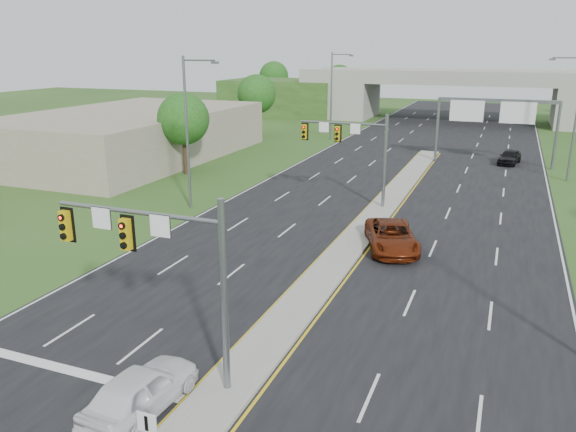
% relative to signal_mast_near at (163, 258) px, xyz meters
% --- Properties ---
extents(ground, '(240.00, 240.00, 0.00)m').
position_rel_signal_mast_near_xyz_m(ground, '(2.26, 0.07, -4.73)').
color(ground, '#284C1B').
rests_on(ground, ground).
extents(road, '(24.00, 160.00, 0.02)m').
position_rel_signal_mast_near_xyz_m(road, '(2.26, 35.07, -4.72)').
color(road, black).
rests_on(road, ground).
extents(median, '(2.00, 54.00, 0.16)m').
position_rel_signal_mast_near_xyz_m(median, '(2.26, 23.07, -4.63)').
color(median, gray).
rests_on(median, road).
extents(lane_markings, '(23.72, 160.00, 0.01)m').
position_rel_signal_mast_near_xyz_m(lane_markings, '(1.66, 28.99, -4.70)').
color(lane_markings, gold).
rests_on(lane_markings, road).
extents(signal_mast_near, '(6.62, 0.60, 7.00)m').
position_rel_signal_mast_near_xyz_m(signal_mast_near, '(0.00, 0.00, 0.00)').
color(signal_mast_near, slate).
rests_on(signal_mast_near, ground).
extents(signal_mast_far, '(6.62, 0.60, 7.00)m').
position_rel_signal_mast_near_xyz_m(signal_mast_far, '(0.00, 25.00, 0.00)').
color(signal_mast_far, slate).
rests_on(signal_mast_far, ground).
extents(sign_gantry, '(11.58, 0.44, 6.67)m').
position_rel_signal_mast_near_xyz_m(sign_gantry, '(8.95, 44.99, 0.51)').
color(sign_gantry, slate).
rests_on(sign_gantry, ground).
extents(overpass, '(80.00, 14.00, 8.10)m').
position_rel_signal_mast_near_xyz_m(overpass, '(2.26, 80.07, -1.17)').
color(overpass, gray).
rests_on(overpass, ground).
extents(lightpole_l_mid, '(2.85, 0.25, 11.00)m').
position_rel_signal_mast_near_xyz_m(lightpole_l_mid, '(-11.03, 20.07, 1.38)').
color(lightpole_l_mid, slate).
rests_on(lightpole_l_mid, ground).
extents(lightpole_l_far, '(2.85, 0.25, 11.00)m').
position_rel_signal_mast_near_xyz_m(lightpole_l_far, '(-11.03, 55.07, 1.38)').
color(lightpole_l_far, slate).
rests_on(lightpole_l_far, ground).
extents(lightpole_r_far, '(2.85, 0.25, 11.00)m').
position_rel_signal_mast_near_xyz_m(lightpole_r_far, '(15.56, 40.07, 1.38)').
color(lightpole_r_far, slate).
rests_on(lightpole_r_far, ground).
extents(tree_l_near, '(4.80, 4.80, 7.60)m').
position_rel_signal_mast_near_xyz_m(tree_l_near, '(-17.74, 30.07, 0.45)').
color(tree_l_near, '#382316').
rests_on(tree_l_near, ground).
extents(tree_l_mid, '(5.20, 5.20, 8.12)m').
position_rel_signal_mast_near_xyz_m(tree_l_mid, '(-21.74, 55.07, 0.78)').
color(tree_l_mid, '#382316').
rests_on(tree_l_mid, ground).
extents(tree_back_a, '(6.00, 6.00, 8.85)m').
position_rel_signal_mast_near_xyz_m(tree_back_a, '(-35.74, 94.07, 1.11)').
color(tree_back_a, '#382316').
rests_on(tree_back_a, ground).
extents(tree_back_b, '(5.60, 5.60, 8.32)m').
position_rel_signal_mast_near_xyz_m(tree_back_b, '(-21.74, 94.07, 0.78)').
color(tree_back_b, '#382316').
rests_on(tree_back_b, ground).
extents(commercial_building, '(18.00, 30.00, 5.00)m').
position_rel_signal_mast_near_xyz_m(commercial_building, '(-27.74, 35.07, -2.23)').
color(commercial_building, gray).
rests_on(commercial_building, ground).
extents(car_white, '(2.15, 4.72, 1.57)m').
position_rel_signal_mast_near_xyz_m(car_white, '(0.13, -1.93, -3.92)').
color(car_white, white).
rests_on(car_white, road).
extents(car_far_a, '(4.53, 6.43, 1.63)m').
position_rel_signal_mast_near_xyz_m(car_far_a, '(4.65, 16.50, -3.89)').
color(car_far_a, '#5C1D09').
rests_on(car_far_a, road).
extents(car_far_c, '(2.54, 4.59, 1.48)m').
position_rel_signal_mast_near_xyz_m(car_far_c, '(10.77, 46.39, -3.97)').
color(car_far_c, black).
rests_on(car_far_c, road).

